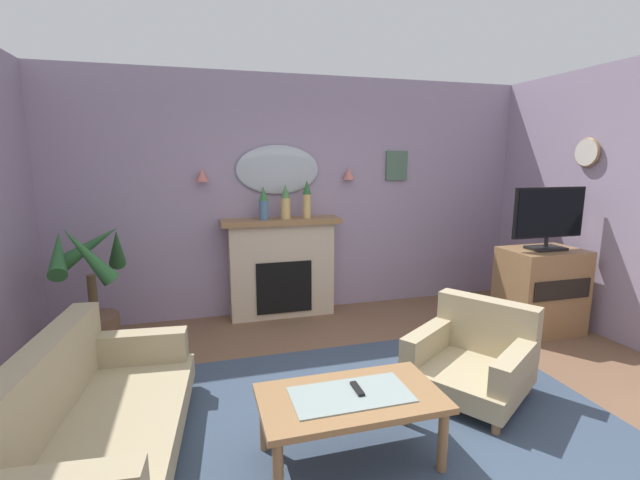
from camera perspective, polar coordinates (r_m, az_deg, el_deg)
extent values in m
cube|color=brown|center=(3.31, 9.92, -24.32)|extent=(6.62, 6.25, 0.10)
cube|color=#9E8CA8|center=(5.26, -2.32, 5.74)|extent=(6.62, 0.10, 2.78)
cube|color=#38475B|center=(3.42, 8.39, -21.78)|extent=(3.20, 2.40, 0.01)
cube|color=beige|center=(5.14, -5.04, -3.94)|extent=(1.20, 0.28, 1.10)
cube|color=black|center=(5.09, -4.79, -6.06)|extent=(0.64, 0.12, 0.60)
cube|color=olive|center=(5.00, -5.10, 2.45)|extent=(1.36, 0.36, 0.06)
cylinder|color=#4C7093|center=(4.93, -7.37, 3.90)|extent=(0.11, 0.11, 0.21)
cone|color=#38753D|center=(4.92, -7.42, 6.06)|extent=(0.10, 0.10, 0.16)
cylinder|color=tan|center=(4.98, -4.52, 4.13)|extent=(0.11, 0.11, 0.24)
cone|color=#4C8447|center=(4.96, -4.55, 6.41)|extent=(0.10, 0.10, 0.16)
cylinder|color=tan|center=(5.03, -1.72, 4.45)|extent=(0.09, 0.09, 0.28)
cone|color=#2D6633|center=(5.01, -1.74, 6.93)|extent=(0.10, 0.10, 0.16)
ellipsoid|color=#B2BCC6|center=(5.10, -5.53, 9.14)|extent=(0.96, 0.06, 0.56)
cone|color=#D17066|center=(4.97, -15.19, 8.21)|extent=(0.14, 0.14, 0.14)
cone|color=#D17066|center=(5.28, 3.80, 8.66)|extent=(0.14, 0.14, 0.14)
cylinder|color=silver|center=(5.47, 31.56, 9.74)|extent=(0.04, 0.28, 0.28)
torus|color=olive|center=(5.47, 31.56, 9.74)|extent=(0.03, 0.31, 0.31)
cube|color=#4C6B56|center=(5.58, 9.99, 9.56)|extent=(0.28, 0.03, 0.36)
cube|color=olive|center=(2.78, 4.04, -19.93)|extent=(1.10, 0.60, 0.04)
cube|color=#8C9E99|center=(2.77, 4.05, -19.50)|extent=(0.72, 0.36, 0.01)
cylinder|color=olive|center=(2.61, -5.51, -28.14)|extent=(0.06, 0.06, 0.40)
cylinder|color=olive|center=(2.91, 15.76, -24.01)|extent=(0.06, 0.06, 0.40)
cylinder|color=olive|center=(3.00, -7.31, -22.51)|extent=(0.06, 0.06, 0.40)
cylinder|color=olive|center=(3.26, 11.09, -19.71)|extent=(0.06, 0.06, 0.40)
cube|color=black|center=(2.81, 4.89, -18.87)|extent=(0.04, 0.16, 0.02)
cube|color=tan|center=(3.17, -25.82, -21.79)|extent=(1.00, 1.77, 0.18)
cube|color=tan|center=(3.13, -32.77, -16.03)|extent=(0.34, 1.71, 0.48)
cube|color=tan|center=(3.75, -22.92, -12.79)|extent=(0.77, 0.23, 0.24)
cylinder|color=olive|center=(3.83, -17.34, -17.71)|extent=(0.07, 0.07, 0.10)
cylinder|color=olive|center=(3.97, -27.59, -17.39)|extent=(0.07, 0.07, 0.10)
cube|color=tan|center=(3.72, 18.77, -16.38)|extent=(1.11, 1.11, 0.16)
cube|color=tan|center=(3.90, 20.96, -10.39)|extent=(0.57, 0.76, 0.45)
cube|color=tan|center=(3.77, 14.04, -12.62)|extent=(0.68, 0.51, 0.22)
cube|color=tan|center=(3.55, 24.22, -14.75)|extent=(0.68, 0.51, 0.22)
cylinder|color=olive|center=(3.63, 11.25, -19.02)|extent=(0.06, 0.06, 0.10)
cylinder|color=olive|center=(3.41, 22.01, -21.79)|extent=(0.06, 0.06, 0.10)
cylinder|color=olive|center=(4.18, 16.02, -15.12)|extent=(0.06, 0.06, 0.10)
cylinder|color=olive|center=(3.98, 25.33, -17.09)|extent=(0.06, 0.06, 0.10)
cube|color=olive|center=(5.24, 26.84, -5.90)|extent=(0.80, 0.56, 0.90)
cube|color=black|center=(5.02, 29.12, -5.72)|extent=(0.68, 0.02, 0.20)
cube|color=black|center=(5.12, 27.42, -0.96)|extent=(0.36, 0.24, 0.03)
cylinder|color=black|center=(5.11, 27.48, -0.24)|extent=(0.04, 0.04, 0.10)
cube|color=black|center=(5.07, 27.78, 3.20)|extent=(0.84, 0.04, 0.52)
cube|color=black|center=(5.05, 27.94, 3.17)|extent=(0.80, 0.01, 0.48)
cylinder|color=brown|center=(4.75, -27.18, -10.93)|extent=(0.43, 0.43, 0.37)
cylinder|color=brown|center=(4.63, -27.58, -6.47)|extent=(0.08, 0.08, 0.40)
cone|color=#2D6633|center=(4.53, -25.04, -0.90)|extent=(0.26, 0.58, 0.51)
cone|color=#2D6633|center=(4.77, -27.82, -0.61)|extent=(0.61, 0.23, 0.45)
cone|color=#2D6633|center=(4.55, -31.05, -1.39)|extent=(0.27, 0.62, 0.44)
cone|color=#2D6633|center=(4.30, -28.10, -1.74)|extent=(0.49, 0.25, 0.58)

